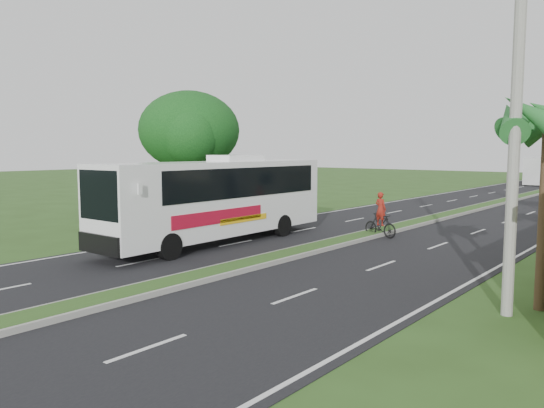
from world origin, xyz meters
The scene contains 8 objects.
ground centered at (0.00, 0.00, 0.00)m, with size 180.00×180.00×0.00m, color #2E4C1C.
road_asphalt centered at (0.00, 20.00, 0.01)m, with size 14.00×160.00×0.02m, color black.
median_strip centered at (0.00, 20.00, 0.10)m, with size 1.20×160.00×0.18m.
lane_edge_left centered at (-6.70, 20.00, 0.00)m, with size 0.12×160.00×0.01m, color silver.
shade_tree centered at (-12.11, 10.02, 5.03)m, with size 6.30×6.00×7.54m.
utility_pole_a centered at (8.50, 2.00, 5.67)m, with size 1.60×0.28×11.00m.
coach_bus_main centered at (-4.19, 4.70, 2.10)m, with size 2.75×11.87×3.82m.
motorcyclist centered at (0.52, 10.49, 0.74)m, with size 1.87×0.85×2.11m.
Camera 1 is at (12.11, -11.45, 4.05)m, focal length 35.00 mm.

